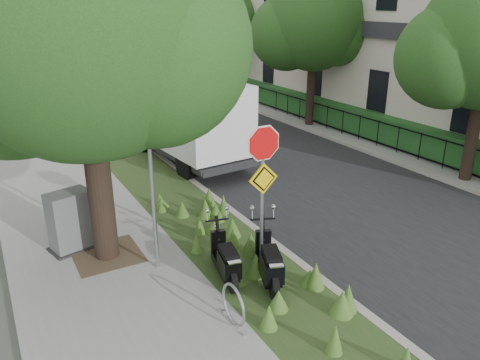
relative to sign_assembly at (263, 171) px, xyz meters
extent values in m
plane|color=#4C5147|center=(1.40, -0.58, -2.33)|extent=(120.00, 120.00, 0.00)
cube|color=gray|center=(-2.85, 9.42, -2.27)|extent=(3.50, 60.00, 0.12)
cube|color=#26431C|center=(-0.10, 9.42, -2.27)|extent=(2.00, 60.00, 0.12)
cube|color=#9E9991|center=(0.90, 9.42, -2.26)|extent=(0.20, 60.00, 0.13)
cube|color=black|center=(4.40, 9.42, -2.32)|extent=(7.00, 60.00, 0.01)
cube|color=#9E9991|center=(7.90, 9.42, -2.26)|extent=(0.20, 60.00, 0.13)
cube|color=gray|center=(9.60, 9.42, -2.27)|extent=(3.20, 60.00, 0.12)
cylinder|color=black|center=(-2.60, 2.22, 0.03)|extent=(0.52, 0.52, 4.48)
sphere|color=#234818|center=(-2.60, 2.22, 2.75)|extent=(5.40, 5.40, 5.40)
sphere|color=#234818|center=(-3.81, 3.03, 2.08)|extent=(4.05, 4.05, 4.05)
sphere|color=#234818|center=(-1.52, 1.54, 2.21)|extent=(3.78, 3.78, 3.78)
cube|color=#473828|center=(-2.60, 2.22, -2.20)|extent=(1.40, 1.40, 0.01)
cylinder|color=#A5A8AD|center=(-1.80, 1.22, -0.21)|extent=(0.08, 0.08, 4.00)
torus|color=#A5A8AD|center=(-1.30, -1.18, -1.83)|extent=(0.05, 0.77, 0.77)
cube|color=#A5A8AD|center=(-1.30, -1.54, -2.19)|extent=(0.06, 0.06, 0.04)
cube|color=#A5A8AD|center=(-1.30, -0.82, -2.19)|extent=(0.06, 0.06, 0.04)
cylinder|color=#A5A8AD|center=(0.00, 0.02, -0.71)|extent=(0.07, 0.07, 3.00)
cylinder|color=red|center=(0.00, -0.01, 0.54)|extent=(0.86, 0.03, 0.86)
cylinder|color=white|center=(0.00, 0.00, 0.54)|extent=(0.94, 0.02, 0.94)
cube|color=yellow|center=(0.00, -0.01, -0.16)|extent=(0.64, 0.03, 0.64)
cube|color=black|center=(8.60, 9.42, -1.26)|extent=(0.04, 24.00, 0.04)
cube|color=black|center=(8.60, 9.42, -2.06)|extent=(0.04, 24.00, 0.04)
cylinder|color=black|center=(8.60, 9.42, -1.71)|extent=(0.03, 0.03, 1.00)
cube|color=#1D491A|center=(9.30, 9.42, -1.66)|extent=(1.00, 24.00, 1.10)
cube|color=beige|center=(12.90, 9.42, 1.67)|extent=(7.00, 26.00, 8.00)
cube|color=#2D2D33|center=(9.35, 9.42, 1.97)|extent=(0.25, 26.00, 0.60)
cylinder|color=black|center=(8.40, 1.42, -0.30)|extent=(0.36, 0.36, 3.81)
sphere|color=#234818|center=(7.50, 2.02, 1.51)|extent=(3.00, 3.00, 3.00)
cylinder|color=black|center=(8.40, 9.42, -0.19)|extent=(0.36, 0.36, 4.03)
sphere|color=#234818|center=(8.40, 9.42, 2.26)|extent=(4.20, 4.20, 4.20)
sphere|color=#234818|center=(7.46, 10.05, 1.73)|extent=(3.15, 3.15, 3.15)
sphere|color=#234818|center=(9.24, 8.89, 1.84)|extent=(2.94, 2.94, 2.94)
cylinder|color=black|center=(8.40, 17.42, -0.39)|extent=(0.36, 0.36, 3.64)
sphere|color=#234818|center=(8.40, 17.42, 1.82)|extent=(3.80, 3.80, 3.80)
sphere|color=#234818|center=(7.54, 17.99, 1.35)|extent=(2.85, 2.85, 2.85)
sphere|color=#234818|center=(9.16, 16.94, 1.44)|extent=(2.66, 2.66, 2.66)
cylinder|color=black|center=(-0.62, 0.78, -1.96)|extent=(0.21, 0.50, 0.49)
cylinder|color=black|center=(-0.87, -0.35, -1.96)|extent=(0.21, 0.50, 0.49)
cube|color=black|center=(-0.76, 0.17, -1.94)|extent=(0.54, 1.12, 0.17)
cube|color=black|center=(-0.83, -0.15, -1.72)|extent=(0.46, 0.67, 0.37)
cube|color=black|center=(-0.82, -0.10, -1.48)|extent=(0.39, 0.61, 0.11)
cylinder|color=black|center=(0.16, 0.26, -1.95)|extent=(0.30, 0.52, 0.52)
cylinder|color=black|center=(-0.28, -0.89, -1.95)|extent=(0.30, 0.52, 0.52)
cube|color=black|center=(-0.08, -0.36, -1.93)|extent=(0.73, 1.19, 0.18)
cube|color=black|center=(-0.20, -0.69, -1.69)|extent=(0.57, 0.73, 0.40)
cube|color=black|center=(-0.18, -0.64, -1.43)|extent=(0.49, 0.66, 0.12)
cube|color=#262628|center=(1.70, 7.51, -1.81)|extent=(2.49, 5.56, 0.18)
cube|color=#B7BABC|center=(1.52, 9.59, -0.94)|extent=(2.20, 1.60, 1.63)
cube|color=white|center=(1.75, 6.95, -0.53)|extent=(2.56, 4.05, 2.24)
cube|color=#262628|center=(-3.16, 2.92, -2.18)|extent=(1.15, 0.91, 0.04)
cube|color=slate|center=(-3.16, 2.92, -1.53)|extent=(1.01, 0.77, 1.35)
camera|label=1|loc=(-4.49, -7.05, 3.02)|focal=35.00mm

